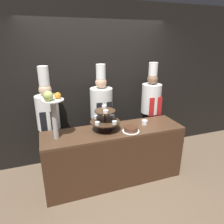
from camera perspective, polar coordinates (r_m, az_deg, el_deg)
ground_plane at (r=3.28m, az=2.41°, el=-21.32°), size 14.00×14.00×0.00m
wall_back at (r=3.68m, az=-4.08°, el=7.81°), size 10.00×0.06×2.80m
buffet_counter at (r=3.24m, az=0.59°, el=-12.19°), size 2.15×0.58×0.89m
tiered_stand at (r=2.94m, az=-1.99°, el=-2.02°), size 0.44×0.44×0.36m
fruit_pedestal at (r=2.70m, az=-16.69°, el=1.67°), size 0.29×0.29×0.68m
cake_round at (r=2.97m, az=5.42°, el=-4.93°), size 0.26×0.26×0.07m
cup_white at (r=3.24m, az=9.31°, el=-2.94°), size 0.09×0.09×0.07m
chef_left at (r=3.33m, az=-17.66°, el=-2.24°), size 0.35×0.35×1.81m
chef_center_left at (r=3.44m, az=-3.00°, el=-0.31°), size 0.37×0.37×1.81m
chef_center_right at (r=3.80m, az=10.98°, el=1.39°), size 0.36×0.36×1.80m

